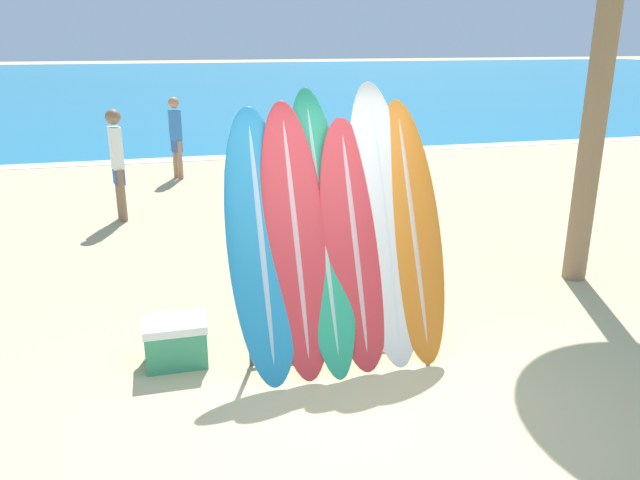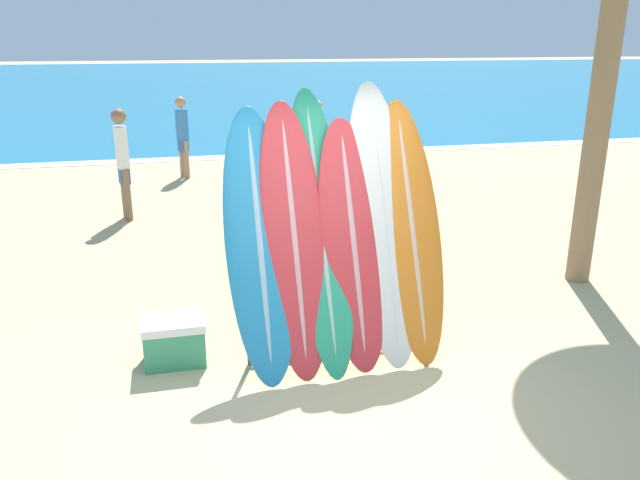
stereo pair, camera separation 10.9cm
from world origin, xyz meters
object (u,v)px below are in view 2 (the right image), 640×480
Objects in this scene: person_far_left at (123,160)px; surfboard_slot_0 at (259,241)px; surfboard_slot_1 at (294,237)px; surfboard_slot_5 at (411,229)px; surfboard_slot_2 at (321,228)px; surfboard_slot_3 at (353,242)px; person_far_right at (183,134)px; surfboard_slot_4 at (383,221)px; cooler_box at (175,340)px; person_mid_beach at (318,136)px; person_near_water at (282,182)px; surfboard_rack at (341,309)px.

surfboard_slot_0 is at bearing 1.68° from person_far_left.
surfboard_slot_1 is 1.09m from surfboard_slot_5.
surfboard_slot_3 is at bearing -19.53° from surfboard_slot_2.
person_far_right is at bearing 102.91° from surfboard_slot_5.
person_far_left is (-2.00, 4.99, -0.23)m from surfboard_slot_2.
cooler_box is (-1.91, 0.07, -1.00)m from surfboard_slot_4.
person_far_left is at bearing 114.02° from surfboard_slot_3.
surfboard_slot_1 is 0.84m from surfboard_slot_4.
person_mid_beach is at bearing 67.35° from cooler_box.
surfboard_slot_0 is at bearing -83.92° from person_near_water.
surfboard_slot_0 is at bearing 179.26° from surfboard_slot_1.
person_far_right is at bearing 101.20° from surfboard_slot_4.
surfboard_slot_4 is at bearing -63.91° from person_near_water.
surfboard_slot_5 is at bearing -15.91° from person_far_right.
person_far_right is at bearing 98.99° from surfboard_slot_3.
person_far_left is (-2.20, 1.83, 0.06)m from person_near_water.
surfboard_slot_4 is 4.40× the size of cooler_box.
surfboard_slot_4 is at bearing 19.01° from surfboard_rack.
surfboard_slot_0 is 0.92× the size of surfboard_slot_4.
cooler_box is at bearing 171.75° from surfboard_rack.
surfboard_slot_4 reaches higher than person_near_water.
person_mid_beach is (1.42, 7.38, -0.19)m from surfboard_slot_3.
person_near_water is (-0.37, 3.18, -0.31)m from surfboard_slot_4.
person_far_left is at bearing -47.50° from person_far_right.
surfboard_slot_3 is at bearing 9.77° from person_far_left.
surfboard_rack is 3.13× the size of cooler_box.
surfboard_slot_3 is 0.94× the size of surfboard_slot_5.
surfboard_rack is 0.76× the size of surfboard_slot_1.
surfboard_slot_1 is 0.96× the size of surfboard_slot_2.
cooler_box is at bearing 112.69° from person_mid_beach.
surfboard_slot_5 is (1.09, -0.01, -0.01)m from surfboard_slot_1.
surfboard_slot_4 reaches higher than surfboard_rack.
person_near_water reaches higher than cooler_box.
surfboard_slot_5 is 3.29m from person_near_water.
surfboard_slot_3 reaches higher than person_far_right.
surfboard_slot_5 is 5.79m from person_far_left.
surfboard_slot_2 reaches higher than surfboard_slot_1.
person_near_water is 1.04× the size of person_mid_beach.
person_far_left reaches higher than person_far_right.
person_near_water reaches higher than person_mid_beach.
surfboard_slot_3 reaches higher than person_mid_beach.
surfboard_slot_4 is 1.46× the size of person_far_right.
person_far_left is (-3.68, -2.30, 0.09)m from person_mid_beach.
surfboard_slot_1 is 0.27m from surfboard_slot_2.
surfboard_slot_2 is at bearing 122.32° from person_mid_beach.
surfboard_slot_5 is at bearing 3.39° from surfboard_slot_3.
surfboard_slot_5 is (0.26, -0.04, -0.08)m from surfboard_slot_4.
person_near_water is at bearing 115.62° from person_mid_beach.
person_mid_beach is at bearing 47.60° from person_far_right.
surfboard_slot_2 is at bearing -74.26° from person_near_water.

